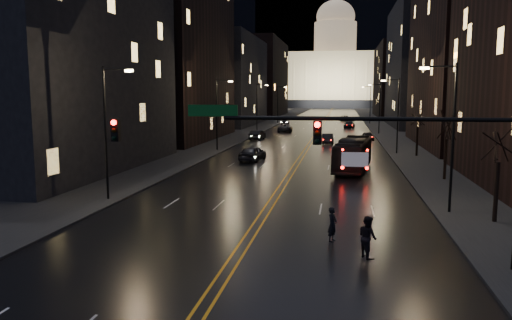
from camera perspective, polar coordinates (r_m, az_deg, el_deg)
The scene contains 37 objects.
ground at distance 22.60m, azimuth -2.27°, elevation -11.06°, with size 900.00×900.00×0.00m, color black.
road at distance 151.17m, azimuth 8.10°, elevation 4.81°, with size 20.00×320.00×0.02m, color black.
sidewalk_left at distance 152.23m, azimuth 2.80°, elevation 4.92°, with size 8.00×320.00×0.16m, color black.
sidewalk_right at distance 151.40m, azimuth 13.42°, elevation 4.71°, with size 8.00×320.00×0.16m, color black.
center_line at distance 151.17m, azimuth 8.10°, elevation 4.82°, with size 0.62×320.00×0.01m, color orange.
building_left_near at distance 50.07m, azimuth -21.31°, elevation 11.43°, with size 12.00×28.00×22.00m, color black.
building_left_mid at distance 79.44m, azimuth -9.20°, elevation 12.42°, with size 12.00×30.00×28.00m, color black.
building_left_far at distance 115.80m, azimuth -2.98°, elevation 8.98°, with size 12.00×34.00×20.00m, color black.
building_left_dist at distance 163.00m, azimuth 0.79°, elevation 9.30°, with size 12.00×40.00×24.00m, color black.
building_right_tall at distance 73.76m, azimuth 23.56°, elevation 16.19°, with size 12.00×30.00×38.00m, color black.
building_right_mid at distance 114.27m, azimuth 18.37°, elevation 10.14°, with size 12.00×34.00×26.00m, color black.
building_right_dist at distance 161.81m, azimuth 15.82°, elevation 8.68°, with size 12.00×40.00×22.00m, color black.
mountain_ridge at distance 406.62m, azimuth 15.26°, elevation 15.53°, with size 520.00×60.00×130.00m, color black.
capitol at distance 271.15m, azimuth 8.95°, elevation 9.63°, with size 90.00×50.00×58.50m.
traffic_signal at distance 21.08m, azimuth 13.56°, elevation 1.60°, with size 17.29×0.45×7.00m.
streetlamp_right_near at distance 31.64m, azimuth 21.30°, elevation 3.21°, with size 2.13×0.25×9.00m.
streetlamp_left_near at distance 34.58m, azimuth -16.56°, elevation 3.74°, with size 2.13×0.25×9.00m.
streetlamp_right_mid at distance 61.29m, azimuth 15.76°, elevation 5.33°, with size 2.13×0.25×9.00m.
streetlamp_left_mid at distance 62.86m, azimuth -4.34°, elevation 5.64°, with size 2.13×0.25×9.00m.
streetlamp_right_far at distance 91.17m, azimuth 13.83°, elevation 6.06°, with size 2.13×0.25×9.00m.
streetlamp_left_far at distance 92.23m, azimuth 0.23°, elevation 6.29°, with size 2.13×0.25×9.00m.
streetlamp_right_dist at distance 121.11m, azimuth 12.85°, elevation 6.42°, with size 2.13×0.25×9.00m.
streetlamp_left_dist at distance 121.91m, azimuth 2.58°, elevation 6.61°, with size 2.13×0.25×9.00m.
tree_right_near at distance 30.27m, azimuth 26.06°, elevation 1.71°, with size 2.40×2.40×6.65m.
tree_right_mid at distance 43.84m, azimuth 20.98°, elevation 3.58°, with size 2.40×2.40×6.65m.
tree_right_far at distance 59.60m, azimuth 18.03°, elevation 4.65°, with size 2.40×2.40×6.65m.
bus at distance 48.05m, azimuth 11.05°, elevation 0.66°, with size 2.56×10.96×3.05m, color black.
oncoming_car_a at distance 53.61m, azimuth -0.38°, elevation 0.78°, with size 1.99×4.95×1.69m, color black.
oncoming_car_b at distance 78.18m, azimuth 0.18°, elevation 2.88°, with size 1.61×4.62×1.52m, color black.
oncoming_car_c at distance 94.09m, azimuth 3.35°, elevation 3.67°, with size 2.52×5.48×1.52m, color black.
oncoming_car_d at distance 116.03m, azimuth 3.34°, elevation 4.36°, with size 1.82×4.48×1.30m, color black.
receding_car_a at distance 72.80m, azimuth 8.18°, elevation 2.42°, with size 1.53×4.40×1.45m, color black.
receding_car_b at distance 78.98m, azimuth 12.67°, elevation 2.67°, with size 1.58×3.93×1.34m, color black.
receding_car_c at distance 106.38m, azimuth 10.62°, elevation 3.99°, with size 2.02×4.98×1.45m, color black.
receding_car_d at distance 134.87m, azimuth 10.12°, elevation 4.74°, with size 2.37×5.14×1.43m, color black.
pedestrian_a at distance 24.91m, azimuth 8.72°, elevation -7.30°, with size 0.63×0.41×1.72m, color black.
pedestrian_b at distance 22.80m, azimuth 12.63°, elevation -8.57°, with size 0.92×0.51×1.90m, color black.
Camera 1 is at (4.50, -20.93, 7.24)m, focal length 35.00 mm.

